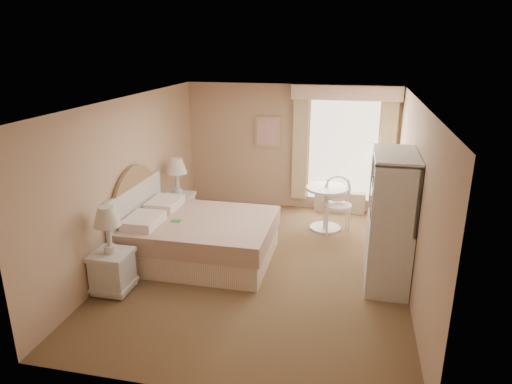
% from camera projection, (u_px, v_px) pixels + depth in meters
% --- Properties ---
extents(room, '(4.21, 5.51, 2.51)m').
position_uv_depth(room, '(263.00, 188.00, 6.61)').
color(room, brown).
rests_on(room, ground).
extents(window, '(2.05, 0.22, 2.51)m').
position_uv_depth(window, '(343.00, 146.00, 8.83)').
color(window, white).
rests_on(window, room).
extents(framed_art, '(0.52, 0.04, 0.62)m').
position_uv_depth(framed_art, '(268.00, 132.00, 9.12)').
color(framed_art, tan).
rests_on(framed_art, room).
extents(bed, '(2.25, 1.77, 1.56)m').
position_uv_depth(bed, '(193.00, 236.00, 7.14)').
color(bed, '#DEAC90').
rests_on(bed, room).
extents(nightstand_near, '(0.50, 0.50, 1.22)m').
position_uv_depth(nightstand_near, '(112.00, 261.00, 6.14)').
color(nightstand_near, silver).
rests_on(nightstand_near, room).
extents(nightstand_far, '(0.52, 0.52, 1.27)m').
position_uv_depth(nightstand_far, '(178.00, 201.00, 8.39)').
color(nightstand_far, silver).
rests_on(nightstand_far, room).
extents(round_table, '(0.75, 0.75, 0.80)m').
position_uv_depth(round_table, '(326.00, 201.00, 8.23)').
color(round_table, silver).
rests_on(round_table, room).
extents(cafe_chair, '(0.54, 0.54, 1.01)m').
position_uv_depth(cafe_chair, '(338.00, 200.00, 8.12)').
color(cafe_chair, silver).
rests_on(cafe_chair, room).
extents(armoire, '(0.57, 1.13, 1.88)m').
position_uv_depth(armoire, '(389.00, 231.00, 6.30)').
color(armoire, silver).
rests_on(armoire, room).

